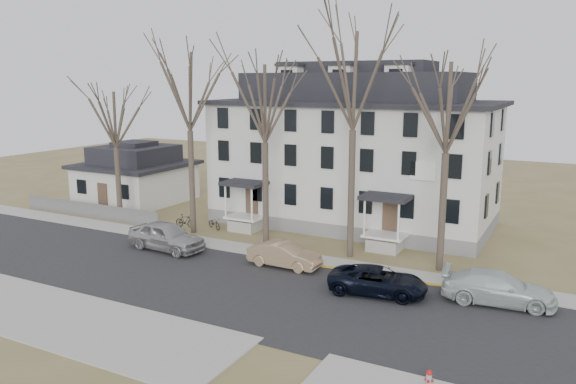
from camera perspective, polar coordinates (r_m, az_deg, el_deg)
The scene contains 20 objects.
ground at distance 27.33m, azimuth -3.46°, elevation -11.82°, with size 120.00×120.00×0.00m, color olive.
main_road at distance 28.93m, azimuth -1.38°, elevation -10.46°, with size 120.00×10.00×0.04m, color #27272A.
far_sidewalk at distance 33.98m, azimuth 3.59°, elevation -7.12°, with size 120.00×2.00×0.08m, color #A09F97.
near_sidewalk_left at distance 28.84m, azimuth -22.96°, elevation -11.47°, with size 20.00×5.00×0.08m, color #A09F97.
yellow_curb at distance 31.56m, azimuth 11.31°, elevation -8.80°, with size 14.00×0.25×0.06m, color gold.
boarding_house at distance 42.54m, azimuth 6.74°, elevation 4.00°, with size 20.80×12.36×12.05m.
small_house at distance 52.03m, azimuth -15.19°, elevation 1.53°, with size 8.70×8.70×5.00m.
fence at distance 47.30m, azimuth -19.50°, elevation -2.47°, with size 14.00×0.06×1.20m, color gray.
tree_far_left at distance 39.48m, azimuth -10.07°, elevation 10.58°, with size 8.40×8.40×13.72m.
tree_mid_left at distance 36.14m, azimuth -2.37°, elevation 9.51°, with size 7.80×7.80×12.74m.
tree_center at distance 33.52m, azimuth 6.71°, elevation 11.84°, with size 9.00×9.00×14.70m.
tree_mid_right at distance 31.96m, azimuth 16.00°, elevation 8.86°, with size 7.80×7.80×12.74m.
tree_bungalow at distance 44.18m, azimuth -17.23°, elevation 7.42°, with size 6.60×6.60×10.78m.
car_silver at distance 36.76m, azimuth -12.24°, elevation -4.46°, with size 2.14×5.32×1.81m, color #A6A6A6.
car_tan at distance 32.83m, azimuth -0.36°, elevation -6.46°, with size 1.51×4.34×1.43m, color #9D7E5C.
car_navy at distance 29.18m, azimuth 9.11°, elevation -8.96°, with size 2.29×4.97×1.38m, color black.
car_white at distance 29.48m, azimuth 20.57°, elevation -9.18°, with size 2.17×5.33×1.55m, color silver.
bicycle_left at distance 41.41m, azimuth -7.50°, elevation -3.22°, with size 0.55×1.57×0.82m, color black.
bicycle_right at distance 42.09m, azimuth -10.39°, elevation -2.97°, with size 0.46×1.63×0.98m, color black.
fire_hydrant at distance 21.39m, azimuth 14.13°, elevation -18.00°, with size 0.31×0.29×0.75m.
Camera 1 is at (13.12, -21.45, 10.72)m, focal length 35.00 mm.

